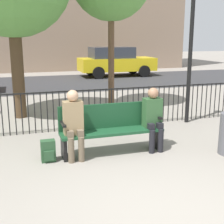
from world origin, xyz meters
The scene contains 9 objects.
ground_plane centered at (0.00, 0.00, 0.00)m, with size 80.00×80.00×0.00m, color gray.
park_bench centered at (0.00, 2.38, 0.50)m, with size 1.94×0.45×0.92m.
seated_person_0 centered at (-0.73, 2.25, 0.70)m, with size 0.34×0.39×1.25m.
seated_person_1 centered at (0.81, 2.25, 0.68)m, with size 0.34×0.39×1.22m.
backpack centered at (-1.19, 2.25, 0.19)m, with size 0.25×0.20×0.39m.
fence_railing centered at (-0.02, 4.02, 0.56)m, with size 9.01×0.03×0.95m.
lamp_post centered at (2.51, 3.82, 2.24)m, with size 0.28×0.28×3.35m.
street_surface centered at (0.00, 12.00, 0.00)m, with size 24.00×6.00×0.01m.
parked_car_1 centered at (3.82, 13.66, 0.84)m, with size 4.20×1.94×1.62m.
Camera 1 is at (-1.69, -3.01, 2.14)m, focal length 50.00 mm.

